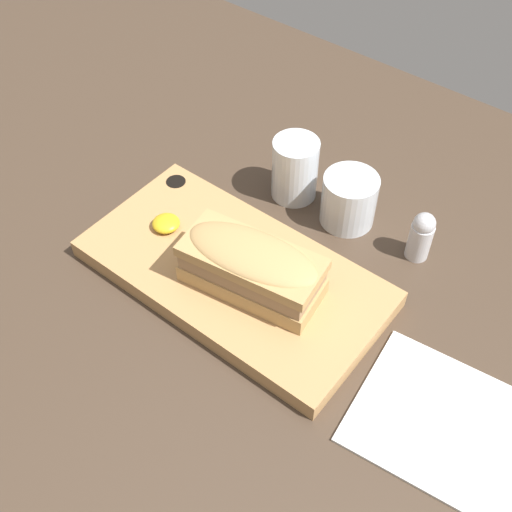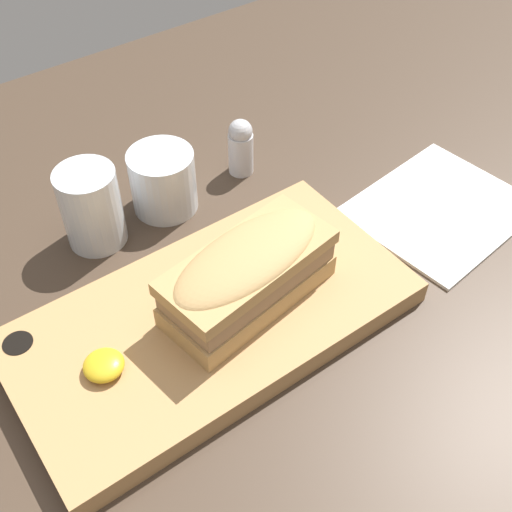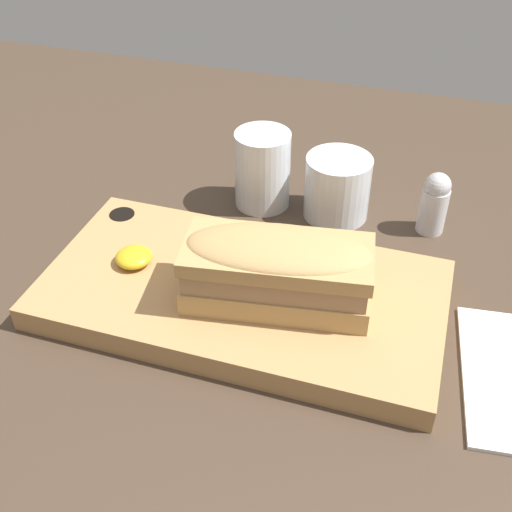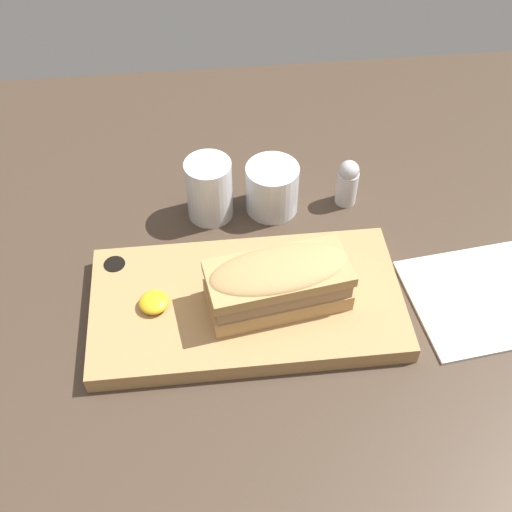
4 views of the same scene
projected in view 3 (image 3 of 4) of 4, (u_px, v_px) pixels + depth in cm
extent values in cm
cube|color=#423326|center=(177.00, 338.00, 61.50)|extent=(196.77, 123.00, 2.00)
cube|color=tan|center=(242.00, 294.00, 63.05)|extent=(38.93, 20.08, 2.55)
cylinder|color=black|center=(123.00, 219.00, 72.00)|extent=(2.81, 2.81, 1.27)
cube|color=tan|center=(277.00, 288.00, 59.95)|extent=(18.09, 10.08, 2.43)
cube|color=#9E7A56|center=(277.00, 270.00, 58.56)|extent=(17.36, 9.68, 2.06)
cube|color=tan|center=(278.00, 255.00, 57.46)|extent=(18.09, 10.08, 1.46)
ellipsoid|color=tan|center=(278.00, 249.00, 57.09)|extent=(17.72, 9.88, 2.19)
ellipsoid|color=gold|center=(134.00, 257.00, 64.41)|extent=(3.70, 3.70, 1.48)
cylinder|color=silver|center=(262.00, 169.00, 75.25)|extent=(6.56, 6.56, 9.28)
cylinder|color=silver|center=(262.00, 186.00, 76.71)|extent=(5.77, 5.77, 4.18)
cylinder|color=silver|center=(337.00, 187.00, 73.90)|extent=(7.58, 7.58, 7.45)
cylinder|color=black|center=(337.00, 194.00, 74.46)|extent=(6.82, 6.82, 5.25)
cylinder|color=silver|center=(433.00, 210.00, 72.01)|extent=(3.09, 3.09, 5.40)
sphere|color=#B7B7BC|center=(438.00, 186.00, 70.00)|extent=(2.94, 2.94, 2.94)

